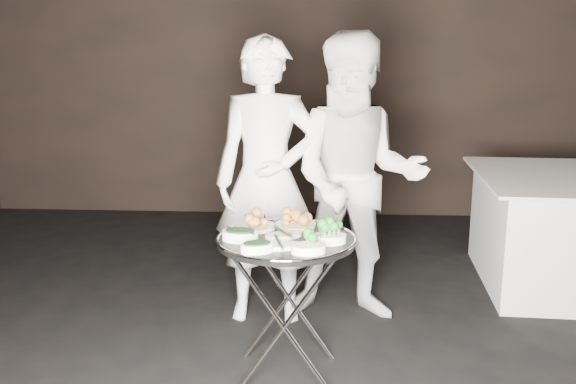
# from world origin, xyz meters

# --- Properties ---
(wall_back) EXTENTS (6.00, 0.05, 3.00)m
(wall_back) POSITION_xyz_m (0.00, 3.52, 1.50)
(wall_back) COLOR black
(wall_back) RESTS_ON floor
(tray_stand) EXTENTS (0.50, 0.42, 0.73)m
(tray_stand) POSITION_xyz_m (0.20, 0.22, 0.41)
(tray_stand) COLOR silver
(tray_stand) RESTS_ON floor
(serving_tray) EXTENTS (0.70, 0.70, 0.04)m
(serving_tray) POSITION_xyz_m (0.20, 0.22, 0.74)
(serving_tray) COLOR black
(serving_tray) RESTS_ON tray_stand
(potato_plate_a) EXTENTS (0.21, 0.21, 0.08)m
(potato_plate_a) POSITION_xyz_m (0.03, 0.38, 0.78)
(potato_plate_a) COLOR beige
(potato_plate_a) RESTS_ON serving_tray
(potato_plate_b) EXTENTS (0.21, 0.21, 0.08)m
(potato_plate_b) POSITION_xyz_m (0.23, 0.43, 0.78)
(potato_plate_b) COLOR beige
(potato_plate_b) RESTS_ON serving_tray
(greens_bowl) EXTENTS (0.12, 0.12, 0.07)m
(greens_bowl) POSITION_xyz_m (0.42, 0.36, 0.78)
(greens_bowl) COLOR white
(greens_bowl) RESTS_ON serving_tray
(asparagus_plate_a) EXTENTS (0.22, 0.19, 0.04)m
(asparagus_plate_a) POSITION_xyz_m (0.18, 0.24, 0.77)
(asparagus_plate_a) COLOR white
(asparagus_plate_a) RESTS_ON serving_tray
(asparagus_plate_b) EXTENTS (0.22, 0.15, 0.04)m
(asparagus_plate_b) POSITION_xyz_m (0.17, 0.07, 0.77)
(asparagus_plate_b) COLOR white
(asparagus_plate_b) RESTS_ON serving_tray
(spinach_bowl_a) EXTENTS (0.20, 0.15, 0.08)m
(spinach_bowl_a) POSITION_xyz_m (-0.02, 0.17, 0.78)
(spinach_bowl_a) COLOR white
(spinach_bowl_a) RESTS_ON serving_tray
(spinach_bowl_b) EXTENTS (0.18, 0.15, 0.06)m
(spinach_bowl_b) POSITION_xyz_m (0.08, 0.00, 0.78)
(spinach_bowl_b) COLOR white
(spinach_bowl_b) RESTS_ON serving_tray
(broccoli_bowl_a) EXTENTS (0.18, 0.15, 0.07)m
(broccoli_bowl_a) POSITION_xyz_m (0.41, 0.16, 0.78)
(broccoli_bowl_a) COLOR white
(broccoli_bowl_a) RESTS_ON serving_tray
(broccoli_bowl_b) EXTENTS (0.17, 0.14, 0.07)m
(broccoli_bowl_b) POSITION_xyz_m (0.31, -0.00, 0.78)
(broccoli_bowl_b) COLOR white
(broccoli_bowl_b) RESTS_ON serving_tray
(serving_utensils) EXTENTS (0.58, 0.42, 0.01)m
(serving_utensils) POSITION_xyz_m (0.22, 0.29, 0.80)
(serving_utensils) COLOR silver
(serving_utensils) RESTS_ON serving_tray
(waiter_left) EXTENTS (0.65, 0.44, 1.74)m
(waiter_left) POSITION_xyz_m (0.03, 0.99, 0.87)
(waiter_left) COLOR white
(waiter_left) RESTS_ON floor
(waiter_right) EXTENTS (0.88, 0.70, 1.76)m
(waiter_right) POSITION_xyz_m (0.58, 1.01, 0.88)
(waiter_right) COLOR white
(waiter_right) RESTS_ON floor
(dining_table) EXTENTS (1.40, 1.40, 0.80)m
(dining_table) POSITION_xyz_m (2.16, 1.64, 0.40)
(dining_table) COLOR white
(dining_table) RESTS_ON floor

